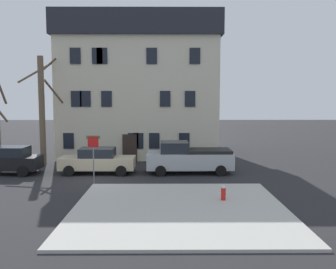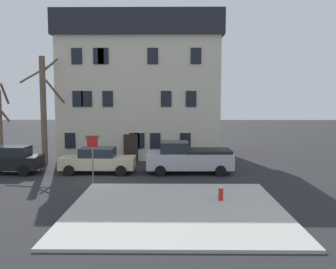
{
  "view_description": "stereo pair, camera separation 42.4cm",
  "coord_description": "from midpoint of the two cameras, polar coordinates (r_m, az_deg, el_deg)",
  "views": [
    {
      "loc": [
        4.21,
        -21.53,
        4.88
      ],
      "look_at": [
        4.37,
        2.18,
        2.51
      ],
      "focal_mm": 39.46,
      "sensor_mm": 36.0,
      "label": 1
    },
    {
      "loc": [
        4.64,
        -21.53,
        4.88
      ],
      "look_at": [
        4.37,
        2.18,
        2.51
      ],
      "focal_mm": 39.46,
      "sensor_mm": 36.0,
      "label": 2
    }
  ],
  "objects": [
    {
      "name": "ground_plane",
      "position": [
        22.52,
        -11.8,
        -6.94
      ],
      "size": [
        120.0,
        120.0,
        0.0
      ],
      "primitive_type": "plane",
      "color": "#262628"
    },
    {
      "name": "sidewalk_slab",
      "position": [
        16.38,
        1.05,
        -11.42
      ],
      "size": [
        9.29,
        8.95,
        0.12
      ],
      "primitive_type": "cube",
      "color": "#B7B5AD",
      "rests_on": "ground_plane"
    },
    {
      "name": "building_main",
      "position": [
        32.39,
        -4.7,
        7.38
      ],
      "size": [
        13.15,
        8.91,
        11.53
      ],
      "color": "beige",
      "rests_on": "ground_plane"
    },
    {
      "name": "tree_bare_mid",
      "position": [
        28.73,
        -19.26,
        4.05
      ],
      "size": [
        3.35,
        3.34,
        7.9
      ],
      "color": "brown",
      "rests_on": "ground_plane"
    },
    {
      "name": "car_black_wagon",
      "position": [
        26.0,
        -24.32,
        -3.58
      ],
      "size": [
        4.52,
        2.1,
        1.77
      ],
      "color": "black",
      "rests_on": "ground_plane"
    },
    {
      "name": "car_beige_sedan",
      "position": [
        24.31,
        -11.32,
        -3.99
      ],
      "size": [
        4.8,
        2.01,
        1.66
      ],
      "color": "#C6B793",
      "rests_on": "ground_plane"
    },
    {
      "name": "pickup_truck_silver",
      "position": [
        24.04,
        2.71,
        -3.62
      ],
      "size": [
        5.55,
        2.37,
        2.05
      ],
      "color": "#B7BABF",
      "rests_on": "ground_plane"
    },
    {
      "name": "fire_hydrant",
      "position": [
        17.58,
        7.85,
        -8.84
      ],
      "size": [
        0.42,
        0.22,
        0.7
      ],
      "color": "red",
      "rests_on": "sidewalk_slab"
    },
    {
      "name": "street_sign_pole",
      "position": [
        20.97,
        -12.03,
        -2.46
      ],
      "size": [
        0.76,
        0.07,
        2.78
      ],
      "color": "slate",
      "rests_on": "ground_plane"
    },
    {
      "name": "bicycle_leaning",
      "position": [
        29.19,
        -22.29,
        -3.62
      ],
      "size": [
        1.75,
        0.06,
        1.03
      ],
      "color": "black",
      "rests_on": "ground_plane"
    }
  ]
}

